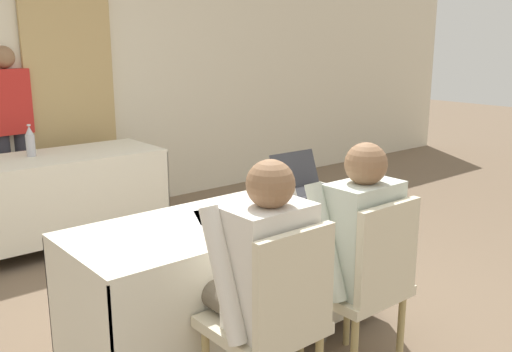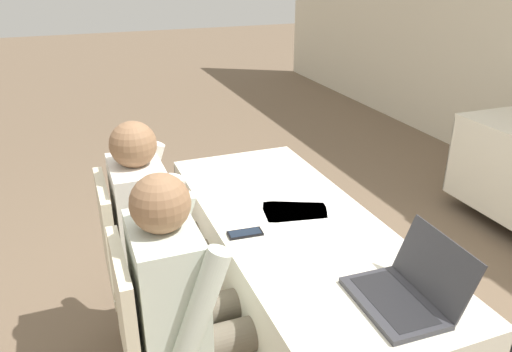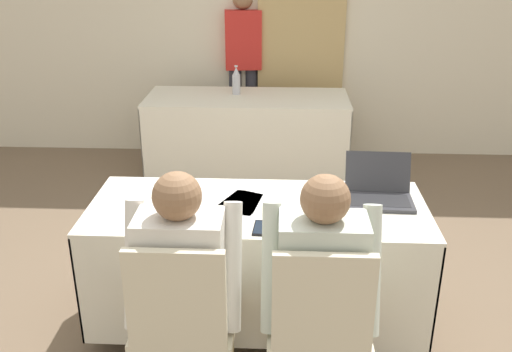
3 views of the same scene
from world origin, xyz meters
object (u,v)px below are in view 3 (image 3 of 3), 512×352
Objects in this scene: person_white_shirt at (320,277)px; person_red_shirt at (243,62)px; water_bottle at (236,81)px; laptop at (379,193)px; person_checkered_shirt at (185,273)px; chair_near_right at (319,322)px; cell_phone at (260,228)px; chair_near_left at (183,318)px.

person_white_shirt is 0.75× the size of person_red_shirt.
water_bottle is 2.87m from person_white_shirt.
person_checkered_shirt is (-0.93, -0.66, -0.11)m from laptop.
cell_phone is at bearing -56.77° from chair_near_right.
person_red_shirt is (-0.90, 2.71, 0.13)m from laptop.
person_red_shirt is (-0.29, 3.06, 0.16)m from cell_phone.
water_bottle is at bearing 115.12° from laptop.
laptop is 1.23m from chair_near_left.
chair_near_right is (-0.34, -0.76, -0.27)m from laptop.
chair_near_right is at bearing -52.64° from cell_phone.
person_white_shirt is at bearing -115.86° from laptop.
cell_phone is 0.60× the size of water_bottle.
chair_near_left is 0.78× the size of person_checkered_shirt.
laptop is 0.38× the size of chair_near_left.
person_red_shirt is (0.03, 3.37, 0.23)m from person_checkered_shirt.
person_white_shirt is at bearing -87.45° from person_red_shirt.
person_white_shirt reaches higher than chair_near_left.
person_white_shirt is (0.27, -0.31, -0.07)m from cell_phone.
laptop is at bearing 33.89° from cell_phone.
chair_near_left reaches higher than cell_phone.
water_bottle is 0.27× the size of chair_near_right.
person_checkered_shirt reaches higher than chair_near_right.
chair_near_right is (0.58, -2.91, -0.34)m from water_bottle.
water_bottle is 0.16× the size of person_red_shirt.
cell_phone is 2.52m from water_bottle.
person_checkered_shirt is (0.00, 0.10, 0.16)m from chair_near_left.
person_red_shirt reaches higher than chair_near_left.
person_checkered_shirt reaches higher than water_bottle.
person_checkered_shirt is 0.58m from person_white_shirt.
water_bottle is 0.21× the size of person_white_shirt.
person_red_shirt is (-0.55, 3.37, 0.23)m from person_white_shirt.
chair_near_left is at bearing 10.14° from person_white_shirt.
chair_near_left is 0.19m from person_checkered_shirt.
water_bottle reaches higher than laptop.
person_white_shirt is 3.42m from person_red_shirt.
person_red_shirt is at bearing -90.50° from person_checkered_shirt.
chair_near_left is 3.49m from person_red_shirt.
person_white_shirt is at bearing -44.56° from cell_phone.
cell_phone is 0.44m from person_checkered_shirt.
person_white_shirt reaches higher than cell_phone.
laptop is 0.75m from person_white_shirt.
cell_phone is 0.10× the size of person_red_shirt.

